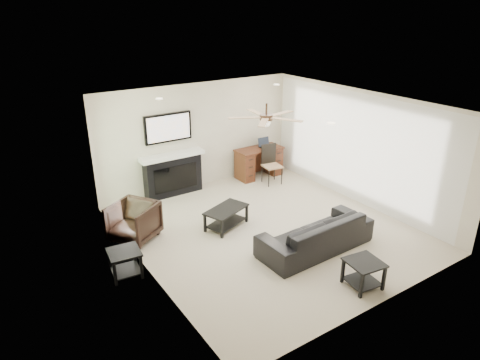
{
  "coord_description": "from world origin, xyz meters",
  "views": [
    {
      "loc": [
        -4.57,
        -5.92,
        4.12
      ],
      "look_at": [
        -0.44,
        0.3,
        1.06
      ],
      "focal_mm": 32.0,
      "sensor_mm": 36.0,
      "label": 1
    }
  ],
  "objects_px": {
    "armchair": "(134,222)",
    "coffee_table": "(226,218)",
    "fireplace_unit": "(172,156)",
    "desk": "(259,162)",
    "sofa": "(316,233)"
  },
  "relations": [
    {
      "from": "sofa",
      "to": "coffee_table",
      "type": "distance_m",
      "value": 1.84
    },
    {
      "from": "coffee_table",
      "to": "desk",
      "type": "distance_m",
      "value": 2.84
    },
    {
      "from": "fireplace_unit",
      "to": "desk",
      "type": "bearing_deg",
      "value": -4.47
    },
    {
      "from": "sofa",
      "to": "fireplace_unit",
      "type": "relative_size",
      "value": 1.14
    },
    {
      "from": "armchair",
      "to": "fireplace_unit",
      "type": "relative_size",
      "value": 0.42
    },
    {
      "from": "coffee_table",
      "to": "sofa",
      "type": "bearing_deg",
      "value": -81.33
    },
    {
      "from": "armchair",
      "to": "fireplace_unit",
      "type": "xyz_separation_m",
      "value": [
        1.53,
        1.48,
        0.59
      ]
    },
    {
      "from": "desk",
      "to": "coffee_table",
      "type": "bearing_deg",
      "value": -139.11
    },
    {
      "from": "armchair",
      "to": "fireplace_unit",
      "type": "height_order",
      "value": "fireplace_unit"
    },
    {
      "from": "armchair",
      "to": "coffee_table",
      "type": "height_order",
      "value": "armchair"
    },
    {
      "from": "coffee_table",
      "to": "desk",
      "type": "xyz_separation_m",
      "value": [
        2.14,
        1.85,
        0.18
      ]
    },
    {
      "from": "fireplace_unit",
      "to": "sofa",
      "type": "bearing_deg",
      "value": -73.53
    },
    {
      "from": "sofa",
      "to": "armchair",
      "type": "bearing_deg",
      "value": -41.04
    },
    {
      "from": "fireplace_unit",
      "to": "desk",
      "type": "relative_size",
      "value": 1.57
    },
    {
      "from": "sofa",
      "to": "fireplace_unit",
      "type": "height_order",
      "value": "fireplace_unit"
    }
  ]
}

